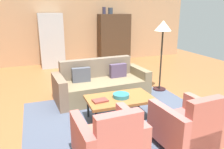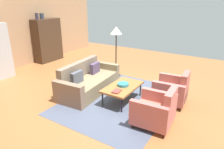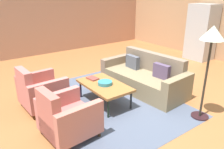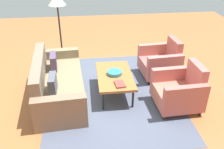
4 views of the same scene
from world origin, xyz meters
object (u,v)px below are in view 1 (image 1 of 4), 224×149
Objects in this scene: couch at (101,85)px; refrigerator at (51,40)px; armchair_right at (189,127)px; book_stack at (100,101)px; cabinet at (114,38)px; coffee_table at (120,99)px; floor_lamp at (163,32)px; armchair_left at (110,143)px; vase_round at (110,11)px; vase_tall at (104,11)px; fruit_bowl at (121,96)px.

refrigerator reaches higher than couch.
couch is 3.48m from refrigerator.
armchair_right reaches higher than book_stack.
refrigerator reaches higher than cabinet.
floor_lamp is (1.54, 1.14, 1.05)m from coffee_table.
armchair_left is at bearing 175.67° from armchair_right.
vase_round is (2.04, 5.79, 1.57)m from armchair_left.
book_stack is (-0.39, -0.05, 0.05)m from coffee_table.
armchair_left is at bearing -117.10° from coffee_table.
fruit_bowl is at bearing -104.20° from vase_tall.
cabinet reaches higher than armchair_left.
couch is 7.18× the size of fruit_bowl.
couch is 2.43m from armchair_left.
couch is 1.25× the size of floor_lamp.
cabinet reaches higher than coffee_table.
floor_lamp is at bearing -84.30° from vase_tall.
vase_round is at bearing 2.58° from refrigerator.
armchair_left is at bearing -110.71° from cabinet.
book_stack is 0.15× the size of refrigerator.
armchair_right is 5.90m from cabinet.
vase_round is at bearing 77.42° from armchair_right.
cabinet is (0.99, 5.79, 0.56)m from armchair_right.
floor_lamp is (0.35, -3.49, -0.48)m from vase_tall.
fruit_bowl is at bearing -107.08° from vase_round.
armchair_left is 6.22m from cabinet.
coffee_table is at bearing -107.35° from vase_round.
book_stack is at bearing -172.87° from coffee_table.
armchair_left is at bearing -100.63° from book_stack.
vase_tall is at bearing -179.32° from cabinet.
refrigerator is at bearing -177.42° from vase_round.
cabinet is at bearing 2.53° from refrigerator.
armchair_right is 1.50m from book_stack.
cabinet is at bearing 1.81° from vase_round.
armchair_right reaches higher than coffee_table.
refrigerator is at bearing 99.70° from coffee_table.
coffee_table is 4.80× the size of vase_tall.
armchair_left is at bearing -109.42° from vase_round.
vase_tall is at bearing -113.26° from couch.
refrigerator is (-0.18, 5.69, 0.58)m from armchair_left.
cabinet is at bearing 75.98° from armchair_right.
couch is 1.19m from coffee_table.
fruit_bowl is (-0.58, 1.17, 0.12)m from armchair_right.
armchair_left is 3.84× the size of vase_round.
couch is 8.64× the size of vase_tall.
vase_round reaches higher than fruit_bowl.
armchair_right is (0.61, -2.35, 0.06)m from couch.
cabinet is 1.05× the size of floor_lamp.
cabinet reaches higher than armchair_right.
armchair_right reaches higher than couch.
coffee_table is 1.31m from armchair_right.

